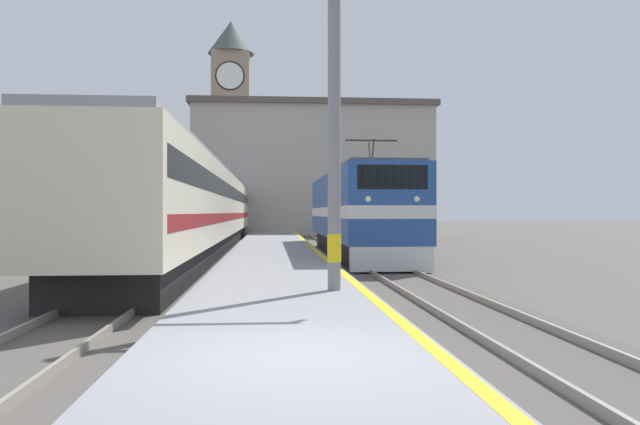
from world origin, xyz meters
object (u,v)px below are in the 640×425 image
(clock_tower, at_px, (231,119))
(locomotive_train, at_px, (356,213))
(passenger_train, at_px, (211,209))
(catenary_mast, at_px, (339,115))

(clock_tower, bearing_deg, locomotive_train, -78.14)
(passenger_train, height_order, catenary_mast, catenary_mast)
(locomotive_train, distance_m, catenary_mast, 15.47)
(passenger_train, distance_m, catenary_mast, 22.94)
(locomotive_train, relative_size, passenger_train, 0.35)
(locomotive_train, height_order, passenger_train, locomotive_train)
(passenger_train, xyz_separation_m, clock_tower, (-0.80, 31.43, 9.80))
(passenger_train, relative_size, catenary_mast, 6.43)
(catenary_mast, xyz_separation_m, clock_tower, (-5.63, 53.77, 7.89))
(locomotive_train, xyz_separation_m, clock_tower, (-8.12, 38.65, 10.02))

